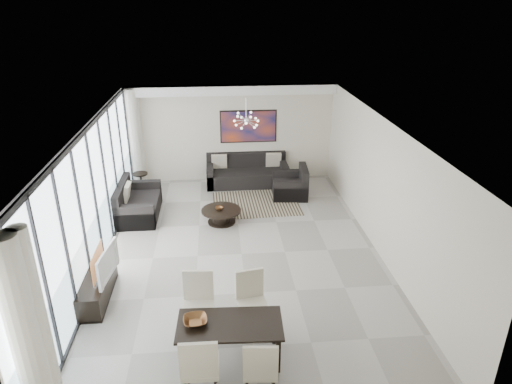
{
  "coord_description": "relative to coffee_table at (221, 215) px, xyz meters",
  "views": [
    {
      "loc": [
        -0.47,
        -8.63,
        5.22
      ],
      "look_at": [
        0.36,
        0.51,
        1.25
      ],
      "focal_mm": 32.0,
      "sensor_mm": 36.0,
      "label": 1
    }
  ],
  "objects": [
    {
      "name": "dining_chair_nw",
      "position": [
        -0.45,
        -3.94,
        0.43
      ],
      "size": [
        0.54,
        0.54,
        1.09
      ],
      "color": "beige",
      "rests_on": "floor"
    },
    {
      "name": "painting",
      "position": [
        0.9,
        2.9,
        1.45
      ],
      "size": [
        1.68,
        0.04,
        0.98
      ],
      "primitive_type": "cube",
      "color": "#BC421A",
      "rests_on": "room_shell"
    },
    {
      "name": "window_wall",
      "position": [
        -2.45,
        -1.57,
        1.27
      ],
      "size": [
        0.37,
        8.95,
        2.9
      ],
      "color": "white",
      "rests_on": "floor"
    },
    {
      "name": "room_shell",
      "position": [
        0.87,
        -1.57,
        1.25
      ],
      "size": [
        6.0,
        9.0,
        2.9
      ],
      "color": "#A8A39B",
      "rests_on": "ground"
    },
    {
      "name": "rug",
      "position": [
        0.96,
        1.03,
        -0.19
      ],
      "size": [
        2.36,
        1.85,
        0.01
      ],
      "primitive_type": "cube",
      "rotation": [
        0.0,
        0.0,
        0.03
      ],
      "color": "black",
      "rests_on": "floor"
    },
    {
      "name": "loveseat",
      "position": [
        -2.15,
        0.58,
        0.1
      ],
      "size": [
        0.99,
        1.76,
        0.88
      ],
      "color": "black",
      "rests_on": "floor"
    },
    {
      "name": "coffee_table",
      "position": [
        0.0,
        0.0,
        0.0
      ],
      "size": [
        0.99,
        0.99,
        0.35
      ],
      "color": "black",
      "rests_on": "floor"
    },
    {
      "name": "dining_chair_sw",
      "position": [
        -0.39,
        -5.45,
        0.45
      ],
      "size": [
        0.52,
        0.52,
        1.12
      ],
      "color": "beige",
      "rests_on": "floor"
    },
    {
      "name": "dining_chair_ne",
      "position": [
        0.43,
        -3.91,
        0.4
      ],
      "size": [
        0.56,
        0.56,
        1.04
      ],
      "color": "beige",
      "rests_on": "floor"
    },
    {
      "name": "sofa_main",
      "position": [
        0.82,
        2.5,
        0.1
      ],
      "size": [
        2.4,
        0.98,
        0.87
      ],
      "color": "black",
      "rests_on": "floor"
    },
    {
      "name": "dining_table",
      "position": [
        0.04,
        -4.67,
        0.38
      ],
      "size": [
        1.63,
        0.87,
        0.67
      ],
      "color": "black",
      "rests_on": "floor"
    },
    {
      "name": "side_table",
      "position": [
        -2.25,
        2.12,
        0.19
      ],
      "size": [
        0.42,
        0.42,
        0.58
      ],
      "color": "black",
      "rests_on": "floor"
    },
    {
      "name": "television",
      "position": [
        -2.2,
        -2.92,
        0.56
      ],
      "size": [
        0.26,
        0.99,
        0.57
      ],
      "primitive_type": "imported",
      "rotation": [
        0.0,
        0.0,
        1.44
      ],
      "color": "gray",
      "rests_on": "tv_console"
    },
    {
      "name": "bowl_dining",
      "position": [
        -0.48,
        -4.61,
        0.51
      ],
      "size": [
        0.4,
        0.4,
        0.09
      ],
      "primitive_type": "imported",
      "rotation": [
        0.0,
        0.0,
        0.11
      ],
      "color": "brown",
      "rests_on": "dining_table"
    },
    {
      "name": "chandelier",
      "position": [
        0.7,
        0.93,
        2.15
      ],
      "size": [
        0.66,
        0.66,
        0.71
      ],
      "color": "silver",
      "rests_on": "room_shell"
    },
    {
      "name": "bowl_coffee",
      "position": [
        -0.05,
        0.02,
        0.18
      ],
      "size": [
        0.24,
        0.24,
        0.06
      ],
      "primitive_type": "imported",
      "rotation": [
        0.0,
        0.0,
        -0.2
      ],
      "color": "brown",
      "rests_on": "coffee_table"
    },
    {
      "name": "dining_chair_se",
      "position": [
        0.42,
        -5.5,
        0.4
      ],
      "size": [
        0.51,
        0.51,
        1.03
      ],
      "color": "beige",
      "rests_on": "floor"
    },
    {
      "name": "soffit",
      "position": [
        0.4,
        2.73,
        2.57
      ],
      "size": [
        5.98,
        0.4,
        0.26
      ],
      "primitive_type": "cube",
      "color": "white",
      "rests_on": "room_shell"
    },
    {
      "name": "tv_console",
      "position": [
        -2.36,
        -2.9,
        0.04
      ],
      "size": [
        0.43,
        1.51,
        0.47
      ],
      "primitive_type": "cube",
      "color": "black",
      "rests_on": "floor"
    },
    {
      "name": "armchair",
      "position": [
        2.0,
        1.47,
        0.09
      ],
      "size": [
        1.03,
        1.08,
        0.85
      ],
      "color": "black",
      "rests_on": "floor"
    }
  ]
}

